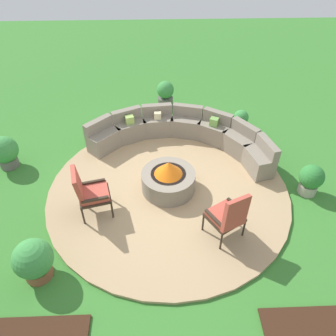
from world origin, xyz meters
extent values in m
plane|color=#387A2D|center=(0.00, 0.00, 0.00)|extent=(24.00, 24.00, 0.00)
cylinder|color=tan|center=(0.00, 0.00, 0.03)|extent=(4.94, 4.94, 0.06)
cylinder|color=gray|center=(0.00, 0.00, 0.27)|extent=(1.09, 1.09, 0.42)
cylinder|color=black|center=(0.00, 0.00, 0.45)|extent=(0.71, 0.71, 0.06)
cone|color=orange|center=(0.00, 0.00, 0.62)|extent=(0.57, 0.57, 0.28)
cube|color=gray|center=(1.97, 0.51, 0.30)|extent=(0.62, 0.82, 0.48)
cube|color=gray|center=(2.11, 0.55, 0.67)|extent=(0.34, 0.75, 0.27)
cube|color=gray|center=(1.67, 1.16, 0.30)|extent=(0.79, 0.86, 0.48)
cube|color=gray|center=(1.79, 1.24, 0.67)|extent=(0.55, 0.69, 0.27)
cube|color=gray|center=(1.17, 1.67, 0.30)|extent=(0.86, 0.79, 0.48)
cube|color=gray|center=(1.25, 1.78, 0.67)|extent=(0.69, 0.55, 0.27)
cube|color=gray|center=(0.52, 1.97, 0.30)|extent=(0.82, 0.62, 0.48)
cube|color=gray|center=(0.56, 2.11, 0.67)|extent=(0.75, 0.34, 0.27)
cube|color=gray|center=(-0.19, 2.03, 0.30)|extent=(0.77, 0.52, 0.48)
cube|color=gray|center=(-0.20, 2.17, 0.67)|extent=(0.74, 0.23, 0.27)
cube|color=gray|center=(-0.88, 1.84, 0.30)|extent=(0.85, 0.72, 0.48)
cube|color=gray|center=(-0.94, 1.97, 0.67)|extent=(0.73, 0.46, 0.27)
cube|color=gray|center=(-1.46, 1.42, 0.30)|extent=(0.83, 0.84, 0.48)
cube|color=gray|center=(-1.56, 1.52, 0.67)|extent=(0.63, 0.63, 0.27)
cube|color=#70A34C|center=(1.14, 1.62, 0.63)|extent=(0.24, 0.23, 0.19)
cube|color=#93B756|center=(-0.85, 1.79, 0.63)|extent=(0.23, 0.21, 0.19)
cube|color=beige|center=(-0.18, 1.98, 0.62)|extent=(0.17, 0.15, 0.17)
cylinder|color=#2D2319|center=(-1.19, -0.25, 0.25)|extent=(0.04, 0.04, 0.38)
cylinder|color=#2D2319|center=(-1.07, -0.74, 0.25)|extent=(0.04, 0.04, 0.38)
cylinder|color=#2D2319|center=(-1.71, -0.38, 0.25)|extent=(0.04, 0.04, 0.38)
cylinder|color=#2D2319|center=(-1.59, -0.87, 0.25)|extent=(0.04, 0.04, 0.38)
cube|color=#2D2319|center=(-1.39, -0.56, 0.47)|extent=(0.68, 0.66, 0.05)
cube|color=#B24738|center=(-1.39, -0.56, 0.54)|extent=(0.63, 0.60, 0.09)
cube|color=#B24738|center=(-1.63, -0.62, 0.79)|extent=(0.26, 0.53, 0.62)
cube|color=#2D2319|center=(-1.45, -0.33, 0.60)|extent=(0.48, 0.17, 0.04)
cube|color=#2D2319|center=(-1.33, -0.79, 0.60)|extent=(0.48, 0.17, 0.04)
cylinder|color=#2D2319|center=(0.58, -1.10, 0.25)|extent=(0.04, 0.04, 0.38)
cylinder|color=#2D2319|center=(1.02, -0.83, 0.25)|extent=(0.04, 0.04, 0.38)
cylinder|color=#2D2319|center=(0.83, -1.52, 0.25)|extent=(0.04, 0.04, 0.38)
cylinder|color=#2D2319|center=(1.28, -1.25, 0.25)|extent=(0.04, 0.04, 0.38)
cube|color=#2D2319|center=(0.93, -1.18, 0.47)|extent=(0.75, 0.74, 0.05)
cube|color=#B24738|center=(0.93, -1.18, 0.54)|extent=(0.69, 0.68, 0.09)
cube|color=#B24738|center=(1.04, -1.37, 0.78)|extent=(0.52, 0.42, 0.66)
cube|color=#2D2319|center=(0.72, -1.30, 0.60)|extent=(0.28, 0.41, 0.04)
cube|color=#2D2319|center=(1.14, -1.05, 0.60)|extent=(0.28, 0.41, 0.04)
cylinder|color=brown|center=(-2.16, -1.88, 0.10)|extent=(0.44, 0.44, 0.21)
sphere|color=#3D8E42|center=(-2.16, -1.88, 0.45)|extent=(0.63, 0.63, 0.63)
sphere|color=yellow|center=(-2.10, -1.88, 0.56)|extent=(0.20, 0.20, 0.20)
cylinder|color=#605B56|center=(0.05, 3.50, 0.15)|extent=(0.43, 0.43, 0.29)
sphere|color=#3D8E42|center=(0.05, 3.50, 0.53)|extent=(0.48, 0.48, 0.48)
cylinder|color=#A89E8E|center=(2.86, -0.15, 0.12)|extent=(0.37, 0.37, 0.23)
sphere|color=#2D7A33|center=(2.86, -0.15, 0.43)|extent=(0.49, 0.49, 0.49)
cylinder|color=#605B56|center=(1.95, 2.24, 0.11)|extent=(0.27, 0.27, 0.21)
sphere|color=#3D8E42|center=(1.95, 2.24, 0.36)|extent=(0.38, 0.38, 0.38)
cylinder|color=#605B56|center=(-3.56, 0.95, 0.12)|extent=(0.41, 0.41, 0.23)
sphere|color=#3D8E42|center=(-3.56, 0.95, 0.46)|extent=(0.59, 0.59, 0.59)
sphere|color=yellow|center=(-3.50, 0.95, 0.56)|extent=(0.18, 0.18, 0.18)
camera|label=1|loc=(-0.19, -4.87, 4.76)|focal=34.82mm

